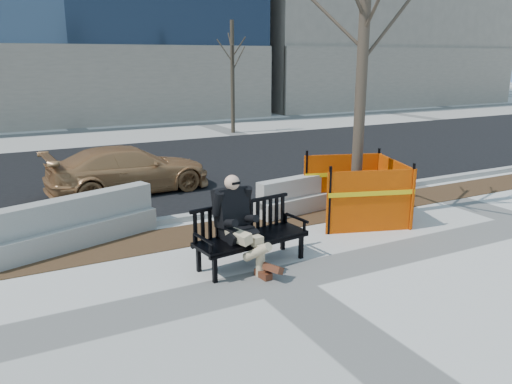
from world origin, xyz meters
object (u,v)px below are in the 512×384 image
(sedan, at_px, (131,192))
(jersey_barrier_left, at_px, (73,246))
(bench, at_px, (251,265))
(tree_fence, at_px, (354,219))
(seated_man, at_px, (237,267))
(jersey_barrier_right, at_px, (309,209))

(sedan, relative_size, jersey_barrier_left, 1.26)
(bench, bearing_deg, tree_fence, 13.95)
(seated_man, xyz_separation_m, sedan, (-0.35, 5.66, 0.00))
(seated_man, relative_size, tree_fence, 0.23)
(sedan, height_order, jersey_barrier_right, sedan)
(sedan, bearing_deg, tree_fence, -143.47)
(seated_man, distance_m, jersey_barrier_right, 3.72)
(bench, xyz_separation_m, tree_fence, (3.13, 1.21, 0.00))
(seated_man, height_order, jersey_barrier_right, seated_man)
(tree_fence, xyz_separation_m, sedan, (-3.75, 4.47, 0.00))
(sedan, bearing_deg, jersey_barrier_right, -139.28)
(seated_man, xyz_separation_m, jersey_barrier_right, (2.95, 2.27, 0.00))
(bench, bearing_deg, jersey_barrier_right, 33.32)
(jersey_barrier_right, bearing_deg, sedan, 126.31)
(tree_fence, xyz_separation_m, jersey_barrier_left, (-5.68, 1.12, 0.00))
(sedan, height_order, jersey_barrier_left, sedan)
(sedan, distance_m, jersey_barrier_right, 4.73)
(bench, relative_size, jersey_barrier_left, 0.61)
(seated_man, bearing_deg, jersey_barrier_right, 30.39)
(seated_man, relative_size, jersey_barrier_right, 0.56)
(jersey_barrier_right, bearing_deg, tree_fence, -75.05)
(tree_fence, bearing_deg, sedan, 130.02)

